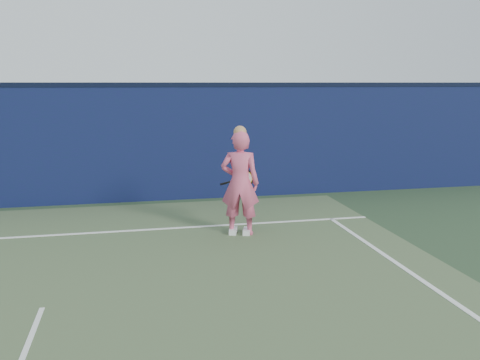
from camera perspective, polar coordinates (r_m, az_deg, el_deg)
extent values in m
plane|color=#263B24|center=(5.64, -22.98, -17.41)|extent=(80.00, 80.00, 0.00)
cube|color=#0C1938|center=(11.52, -17.48, 3.67)|extent=(24.00, 0.40, 2.50)
cube|color=black|center=(11.44, -17.85, 10.14)|extent=(24.00, 0.42, 0.10)
imported|color=#DB5579|center=(8.68, 0.00, -0.36)|extent=(0.76, 0.61, 1.81)
sphere|color=tan|center=(8.55, 0.00, 5.38)|extent=(0.22, 0.22, 0.22)
cube|color=white|center=(8.87, 0.77, -5.79)|extent=(0.20, 0.30, 0.10)
cube|color=white|center=(8.90, -0.77, -5.74)|extent=(0.20, 0.30, 0.10)
torus|color=black|center=(9.10, 0.55, 0.18)|extent=(0.33, 0.07, 0.33)
torus|color=gold|center=(9.10, 0.55, 0.18)|extent=(0.27, 0.05, 0.27)
cylinder|color=beige|center=(9.10, 0.55, 0.18)|extent=(0.27, 0.04, 0.27)
cylinder|color=black|center=(9.15, -0.98, -0.17)|extent=(0.30, 0.09, 0.11)
cylinder|color=black|center=(9.19, -1.84, -0.41)|extent=(0.14, 0.07, 0.07)
cube|color=white|center=(9.32, -18.44, -5.78)|extent=(11.00, 0.08, 0.01)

